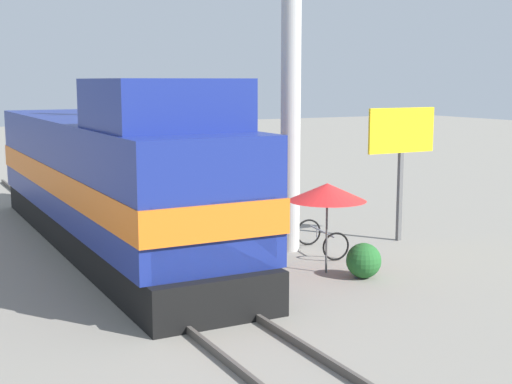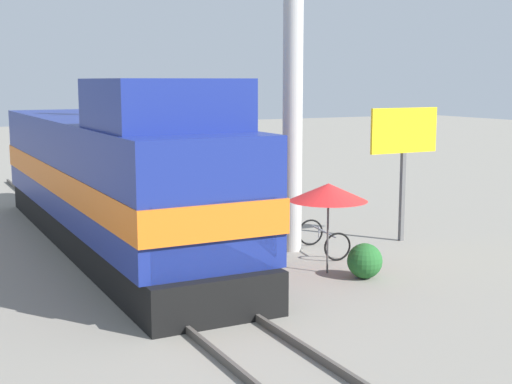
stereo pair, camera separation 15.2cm
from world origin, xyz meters
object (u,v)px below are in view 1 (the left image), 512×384
at_px(vendor_umbrella, 327,192).
at_px(bicycle, 322,239).
at_px(billboard_sign, 401,140).
at_px(utility_pole, 291,58).
at_px(locomotive, 111,180).
at_px(person_bystander, 278,225).

height_order(vendor_umbrella, bicycle, vendor_umbrella).
relative_size(vendor_umbrella, billboard_sign, 0.57).
bearing_deg(billboard_sign, bicycle, -175.70).
bearing_deg(vendor_umbrella, utility_pole, 80.72).
relative_size(locomotive, bicycle, 7.73).
bearing_deg(locomotive, vendor_umbrella, -51.39).
height_order(utility_pole, billboard_sign, utility_pole).
bearing_deg(billboard_sign, locomotive, 159.77).
distance_m(utility_pole, person_bystander, 4.42).
height_order(locomotive, vendor_umbrella, locomotive).
height_order(locomotive, bicycle, locomotive).
bearing_deg(person_bystander, utility_pole, 44.80).
distance_m(vendor_umbrella, bicycle, 2.59).
distance_m(utility_pole, vendor_umbrella, 4.03).
relative_size(person_bystander, bicycle, 0.87).
height_order(locomotive, person_bystander, locomotive).
bearing_deg(billboard_sign, person_bystander, -174.02).
bearing_deg(vendor_umbrella, bicycle, 60.19).
relative_size(locomotive, person_bystander, 8.92).
relative_size(locomotive, vendor_umbrella, 7.00).
xyz_separation_m(utility_pole, bicycle, (0.62, -0.62, -4.80)).
bearing_deg(locomotive, utility_pole, -29.61).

